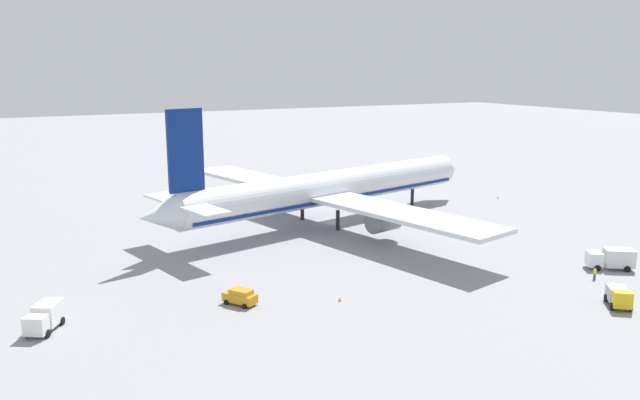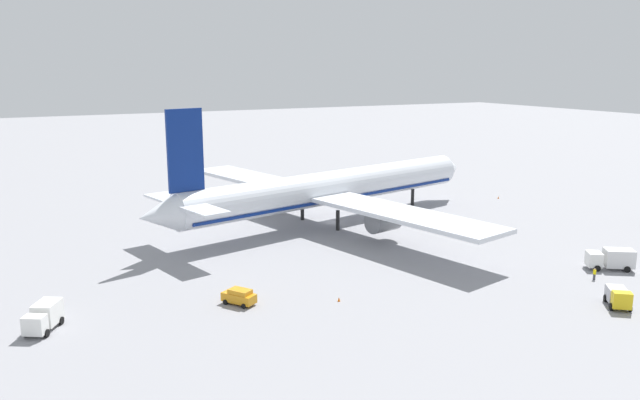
{
  "view_description": "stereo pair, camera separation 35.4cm",
  "coord_description": "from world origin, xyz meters",
  "px_view_note": "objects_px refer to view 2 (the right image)",
  "views": [
    {
      "loc": [
        -55.3,
        -100.94,
        28.84
      ],
      "look_at": [
        -3.42,
        -1.47,
        4.9
      ],
      "focal_mm": 35.24,
      "sensor_mm": 36.0,
      "label": 1
    },
    {
      "loc": [
        -54.98,
        -101.11,
        28.84
      ],
      "look_at": [
        -3.42,
        -1.47,
        4.9
      ],
      "focal_mm": 35.24,
      "sensor_mm": 36.0,
      "label": 2
    }
  ],
  "objects_px": {
    "baggage_cart_0": "(427,172)",
    "service_truck_3": "(618,297)",
    "airliner": "(327,189)",
    "service_van": "(239,296)",
    "service_truck_1": "(612,258)",
    "traffic_cone_1": "(498,197)",
    "traffic_cone_0": "(339,299)",
    "service_truck_2": "(44,316)",
    "ground_worker_1": "(594,274)"
  },
  "relations": [
    {
      "from": "baggage_cart_0",
      "to": "service_van",
      "type": "bearing_deg",
      "value": -139.76
    },
    {
      "from": "service_truck_2",
      "to": "ground_worker_1",
      "type": "relative_size",
      "value": 3.56
    },
    {
      "from": "traffic_cone_0",
      "to": "service_truck_1",
      "type": "bearing_deg",
      "value": -9.67
    },
    {
      "from": "service_truck_2",
      "to": "baggage_cart_0",
      "type": "xyz_separation_m",
      "value": [
        100.44,
        63.69,
        -0.75
      ]
    },
    {
      "from": "ground_worker_1",
      "to": "service_truck_3",
      "type": "bearing_deg",
      "value": -125.26
    },
    {
      "from": "service_truck_1",
      "to": "service_truck_3",
      "type": "relative_size",
      "value": 1.38
    },
    {
      "from": "ground_worker_1",
      "to": "traffic_cone_0",
      "type": "relative_size",
      "value": 2.99
    },
    {
      "from": "service_truck_2",
      "to": "traffic_cone_0",
      "type": "height_order",
      "value": "service_truck_2"
    },
    {
      "from": "service_truck_1",
      "to": "ground_worker_1",
      "type": "bearing_deg",
      "value": -161.14
    },
    {
      "from": "service_truck_1",
      "to": "traffic_cone_1",
      "type": "xyz_separation_m",
      "value": [
        20.58,
        45.23,
        -1.35
      ]
    },
    {
      "from": "baggage_cart_0",
      "to": "service_truck_1",
      "type": "bearing_deg",
      "value": -108.25
    },
    {
      "from": "service_van",
      "to": "traffic_cone_1",
      "type": "xyz_separation_m",
      "value": [
        73.25,
        33.37,
        -0.76
      ]
    },
    {
      "from": "airliner",
      "to": "baggage_cart_0",
      "type": "xyz_separation_m",
      "value": [
        49.58,
        35.32,
        -5.68
      ]
    },
    {
      "from": "baggage_cart_0",
      "to": "ground_worker_1",
      "type": "distance_m",
      "value": 86.37
    },
    {
      "from": "service_truck_3",
      "to": "ground_worker_1",
      "type": "bearing_deg",
      "value": 54.74
    },
    {
      "from": "service_truck_2",
      "to": "baggage_cart_0",
      "type": "distance_m",
      "value": 118.94
    },
    {
      "from": "ground_worker_1",
      "to": "traffic_cone_1",
      "type": "relative_size",
      "value": 2.99
    },
    {
      "from": "service_truck_3",
      "to": "airliner",
      "type": "bearing_deg",
      "value": 102.75
    },
    {
      "from": "service_van",
      "to": "traffic_cone_0",
      "type": "xyz_separation_m",
      "value": [
        11.43,
        -4.83,
        -0.76
      ]
    },
    {
      "from": "traffic_cone_0",
      "to": "service_van",
      "type": "bearing_deg",
      "value": 157.11
    },
    {
      "from": "airliner",
      "to": "service_truck_2",
      "type": "xyz_separation_m",
      "value": [
        -50.86,
        -28.37,
        -4.93
      ]
    },
    {
      "from": "service_truck_3",
      "to": "service_van",
      "type": "relative_size",
      "value": 1.06
    },
    {
      "from": "service_truck_2",
      "to": "service_truck_3",
      "type": "bearing_deg",
      "value": -21.49
    },
    {
      "from": "service_truck_1",
      "to": "baggage_cart_0",
      "type": "distance_m",
      "value": 82.4
    },
    {
      "from": "service_truck_2",
      "to": "traffic_cone_1",
      "type": "bearing_deg",
      "value": 17.85
    },
    {
      "from": "airliner",
      "to": "service_van",
      "type": "relative_size",
      "value": 16.81
    },
    {
      "from": "traffic_cone_0",
      "to": "service_truck_2",
      "type": "bearing_deg",
      "value": 167.29
    },
    {
      "from": "service_truck_3",
      "to": "baggage_cart_0",
      "type": "bearing_deg",
      "value": 66.99
    },
    {
      "from": "airliner",
      "to": "service_truck_2",
      "type": "bearing_deg",
      "value": -150.85
    },
    {
      "from": "service_truck_1",
      "to": "service_van",
      "type": "bearing_deg",
      "value": 167.32
    },
    {
      "from": "airliner",
      "to": "service_truck_2",
      "type": "relative_size",
      "value": 13.14
    },
    {
      "from": "airliner",
      "to": "baggage_cart_0",
      "type": "distance_m",
      "value": 61.14
    },
    {
      "from": "service_truck_1",
      "to": "traffic_cone_0",
      "type": "bearing_deg",
      "value": 170.33
    },
    {
      "from": "traffic_cone_1",
      "to": "ground_worker_1",
      "type": "bearing_deg",
      "value": -119.34
    },
    {
      "from": "service_truck_2",
      "to": "baggage_cart_0",
      "type": "height_order",
      "value": "service_truck_2"
    },
    {
      "from": "baggage_cart_0",
      "to": "service_truck_3",
      "type": "bearing_deg",
      "value": -113.01
    },
    {
      "from": "service_truck_3",
      "to": "traffic_cone_1",
      "type": "relative_size",
      "value": 8.83
    },
    {
      "from": "service_truck_1",
      "to": "service_truck_3",
      "type": "xyz_separation_m",
      "value": [
        -11.76,
        -10.2,
        -0.32
      ]
    },
    {
      "from": "service_truck_3",
      "to": "baggage_cart_0",
      "type": "relative_size",
      "value": 1.56
    },
    {
      "from": "service_truck_3",
      "to": "service_van",
      "type": "height_order",
      "value": "service_truck_3"
    },
    {
      "from": "traffic_cone_0",
      "to": "ground_worker_1",
      "type": "bearing_deg",
      "value": -14.44
    },
    {
      "from": "service_truck_3",
      "to": "traffic_cone_0",
      "type": "xyz_separation_m",
      "value": [
        -29.48,
        17.23,
        -1.03
      ]
    },
    {
      "from": "service_truck_1",
      "to": "service_van",
      "type": "height_order",
      "value": "service_truck_1"
    },
    {
      "from": "baggage_cart_0",
      "to": "traffic_cone_1",
      "type": "xyz_separation_m",
      "value": [
        -5.22,
        -33.03,
        -0.56
      ]
    },
    {
      "from": "service_van",
      "to": "baggage_cart_0",
      "type": "bearing_deg",
      "value": 40.24
    },
    {
      "from": "ground_worker_1",
      "to": "baggage_cart_0",
      "type": "bearing_deg",
      "value": 68.4
    },
    {
      "from": "service_truck_1",
      "to": "traffic_cone_0",
      "type": "distance_m",
      "value": 41.86
    },
    {
      "from": "service_van",
      "to": "service_truck_3",
      "type": "bearing_deg",
      "value": -28.33
    },
    {
      "from": "baggage_cart_0",
      "to": "traffic_cone_0",
      "type": "relative_size",
      "value": 5.65
    },
    {
      "from": "ground_worker_1",
      "to": "traffic_cone_1",
      "type": "bearing_deg",
      "value": 60.66
    }
  ]
}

